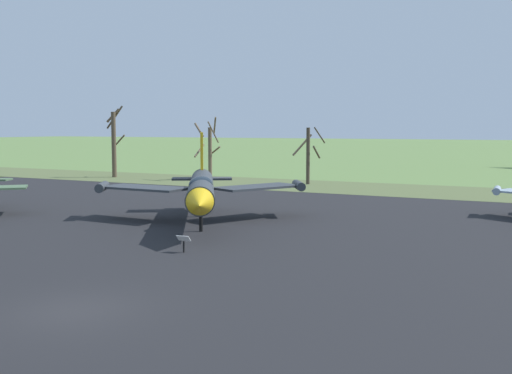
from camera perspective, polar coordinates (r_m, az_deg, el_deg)
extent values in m
plane|color=#607F42|center=(20.36, -16.51, -11.08)|extent=(600.00, 600.00, 0.00)
cube|color=black|center=(31.17, 0.86, -5.04)|extent=(90.10, 44.77, 0.05)
cube|color=#57643A|center=(57.75, 13.46, -0.29)|extent=(150.10, 12.00, 0.06)
cylinder|color=#33383D|center=(36.45, -5.14, -0.15)|extent=(8.11, 11.84, 1.50)
cone|color=yellow|center=(29.15, -5.29, -1.57)|extent=(2.07, 2.17, 1.38)
cylinder|color=black|center=(43.22, -5.05, 0.74)|extent=(1.33, 1.25, 1.05)
ellipsoid|color=#19232D|center=(34.42, -5.18, 0.21)|extent=(1.03, 1.95, 0.97)
cube|color=#33383D|center=(38.48, -10.34, -0.08)|extent=(5.58, 2.50, 0.14)
cube|color=#33383D|center=(38.41, 0.13, 0.00)|extent=(4.46, 5.99, 0.14)
cylinder|color=#33383D|center=(39.75, -14.17, 0.02)|extent=(1.74, 2.33, 0.56)
cylinder|color=#33383D|center=(39.63, 4.00, 0.15)|extent=(1.74, 2.33, 0.56)
cube|color=yellow|center=(42.25, -5.08, 3.38)|extent=(0.97, 1.42, 2.55)
cube|color=#33383D|center=(42.24, -6.65, 0.77)|extent=(2.22, 2.10, 0.14)
cube|color=#33383D|center=(42.22, -3.47, 0.79)|extent=(2.22, 2.10, 0.14)
cylinder|color=black|center=(33.79, -5.17, -3.07)|extent=(0.20, 0.20, 1.40)
cylinder|color=black|center=(39.45, -5.08, -1.83)|extent=(0.20, 0.20, 1.40)
cylinder|color=black|center=(28.33, -6.76, -5.62)|extent=(0.08, 0.08, 0.56)
cube|color=white|center=(28.25, -6.77, -4.78)|extent=(0.66, 0.32, 0.28)
cylinder|color=#8EA3B2|center=(42.57, 21.57, -0.29)|extent=(0.60, 2.04, 0.47)
cylinder|color=brown|center=(72.45, -13.13, 3.85)|extent=(0.52, 0.52, 7.59)
cylinder|color=brown|center=(73.31, -13.05, 6.36)|extent=(1.81, 1.15, 2.72)
cylinder|color=brown|center=(73.09, -12.68, 4.18)|extent=(1.86, 0.23, 1.63)
cylinder|color=brown|center=(73.13, -13.20, 6.51)|extent=(1.35, 1.26, 1.70)
cylinder|color=brown|center=(67.62, -4.31, 3.11)|extent=(0.41, 0.41, 5.80)
cylinder|color=brown|center=(67.13, -5.35, 5.34)|extent=(2.20, 1.82, 1.55)
cylinder|color=brown|center=(67.64, -3.87, 5.77)|extent=(0.96, 1.08, 1.85)
cylinder|color=brown|center=(68.06, -3.78, 3.45)|extent=(1.58, 0.80, 0.94)
cylinder|color=brown|center=(67.00, -4.01, 5.12)|extent=(0.76, 1.38, 2.37)
cylinder|color=brown|center=(68.08, -5.31, 3.40)|extent=(0.65, 2.63, 1.42)
cylinder|color=#42382D|center=(61.96, 4.88, 2.88)|extent=(0.37, 0.37, 5.79)
cylinder|color=#42382D|center=(61.37, 5.97, 4.82)|extent=(0.26, 2.60, 1.67)
cylinder|color=#42382D|center=(61.63, 5.67, 3.25)|extent=(0.25, 1.92, 1.36)
cylinder|color=#42382D|center=(62.83, 4.34, 3.94)|extent=(1.48, 2.04, 2.22)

